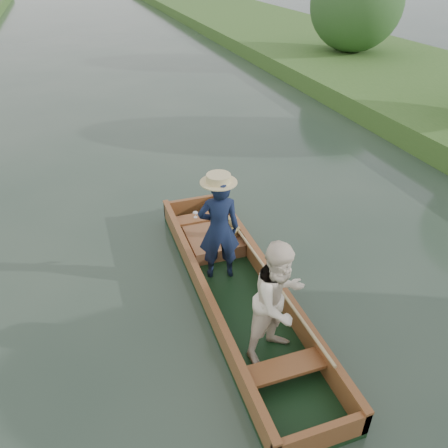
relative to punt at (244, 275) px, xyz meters
name	(u,v)px	position (x,y,z in m)	size (l,w,h in m)	color
ground	(237,298)	(-0.02, 0.19, -0.59)	(120.00, 120.00, 0.00)	#283D30
trees_far	(156,23)	(0.93, 9.92, 1.88)	(22.95, 15.14, 4.34)	#47331E
punt	(244,275)	(0.00, 0.00, 0.00)	(1.14, 5.00, 1.79)	black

